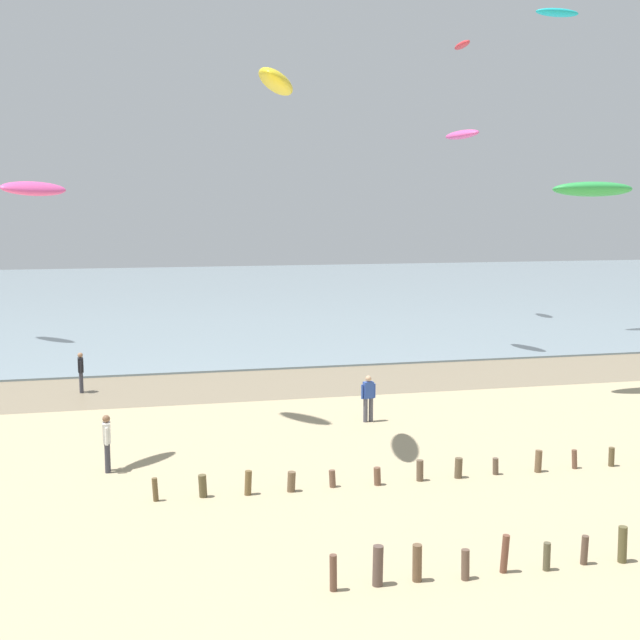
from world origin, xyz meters
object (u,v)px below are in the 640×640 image
at_px(kite_aloft_1, 593,189).
at_px(kite_aloft_3, 34,189).
at_px(person_nearest_camera, 107,441).
at_px(kite_aloft_0, 462,135).
at_px(person_right_flank, 368,397).
at_px(kite_aloft_4, 462,45).
at_px(person_by_waterline, 81,371).
at_px(kite_aloft_6, 557,13).
at_px(kite_aloft_5, 276,82).

distance_m(kite_aloft_1, kite_aloft_3, 21.61).
bearing_deg(person_nearest_camera, kite_aloft_0, 42.87).
bearing_deg(kite_aloft_0, person_right_flank, 134.35).
relative_size(kite_aloft_0, kite_aloft_1, 0.78).
distance_m(kite_aloft_0, kite_aloft_4, 14.93).
bearing_deg(kite_aloft_4, person_by_waterline, 133.20).
distance_m(kite_aloft_3, kite_aloft_6, 35.91).
bearing_deg(kite_aloft_0, kite_aloft_3, 117.45).
bearing_deg(kite_aloft_5, person_by_waterline, 46.78).
height_order(kite_aloft_4, kite_aloft_6, kite_aloft_6).
bearing_deg(kite_aloft_5, person_nearest_camera, 109.76).
relative_size(person_nearest_camera, kite_aloft_6, 0.61).
xyz_separation_m(person_nearest_camera, kite_aloft_5, (5.18, 0.40, 10.49)).
relative_size(person_nearest_camera, person_by_waterline, 1.00).
height_order(person_right_flank, kite_aloft_5, kite_aloft_5).
relative_size(kite_aloft_3, kite_aloft_5, 0.67).
distance_m(kite_aloft_1, kite_aloft_6, 19.67).
bearing_deg(kite_aloft_0, kite_aloft_4, -33.40).
bearing_deg(kite_aloft_4, person_right_flank, 158.24).
relative_size(person_right_flank, kite_aloft_5, 0.52).
xyz_separation_m(person_right_flank, kite_aloft_0, (8.72, 12.77, 10.58)).
bearing_deg(person_right_flank, kite_aloft_1, 12.86).
xyz_separation_m(kite_aloft_0, kite_aloft_4, (4.96, 12.24, 6.97)).
height_order(kite_aloft_3, kite_aloft_5, kite_aloft_5).
bearing_deg(kite_aloft_6, person_nearest_camera, 36.93).
distance_m(person_nearest_camera, kite_aloft_5, 11.70).
distance_m(person_by_waterline, person_right_flank, 12.74).
distance_m(person_nearest_camera, person_right_flank, 9.84).
bearing_deg(person_by_waterline, kite_aloft_4, 36.27).
bearing_deg(kite_aloft_1, kite_aloft_0, 96.57).
xyz_separation_m(kite_aloft_0, kite_aloft_6, (7.78, 4.82, 7.54)).
distance_m(kite_aloft_5, kite_aloft_6, 30.23).
bearing_deg(kite_aloft_3, kite_aloft_1, -29.24).
bearing_deg(kite_aloft_5, kite_aloft_4, -16.48).
bearing_deg(kite_aloft_4, kite_aloft_0, 164.85).
relative_size(person_right_flank, kite_aloft_0, 0.61).
bearing_deg(kite_aloft_3, person_right_flank, -28.07).
relative_size(person_nearest_camera, kite_aloft_1, 0.48).
height_order(person_nearest_camera, kite_aloft_6, kite_aloft_6).
bearing_deg(kite_aloft_3, person_nearest_camera, -66.94).
xyz_separation_m(kite_aloft_0, kite_aloft_5, (-12.62, -16.13, -0.09)).
height_order(kite_aloft_1, kite_aloft_4, kite_aloft_4).
bearing_deg(kite_aloft_5, person_right_flank, -33.98).
height_order(person_right_flank, kite_aloft_1, kite_aloft_1).
bearing_deg(kite_aloft_3, kite_aloft_4, 5.34).
bearing_deg(kite_aloft_4, person_nearest_camera, 148.56).
relative_size(kite_aloft_0, kite_aloft_3, 1.27).
relative_size(person_nearest_camera, kite_aloft_0, 0.61).
bearing_deg(kite_aloft_1, person_right_flank, -167.94).
xyz_separation_m(kite_aloft_1, kite_aloft_3, (-20.96, -5.28, -0.21)).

